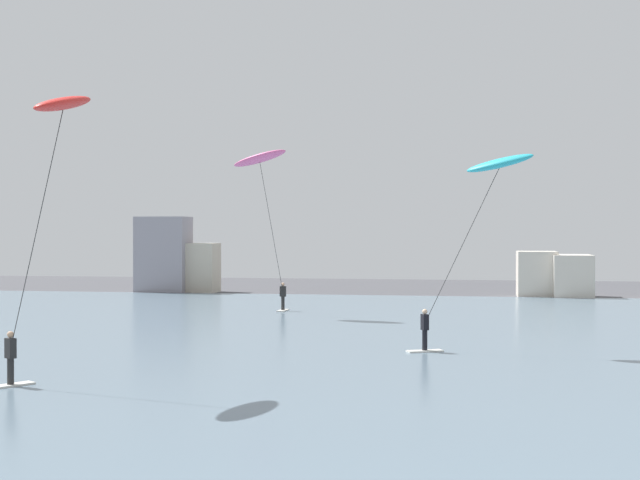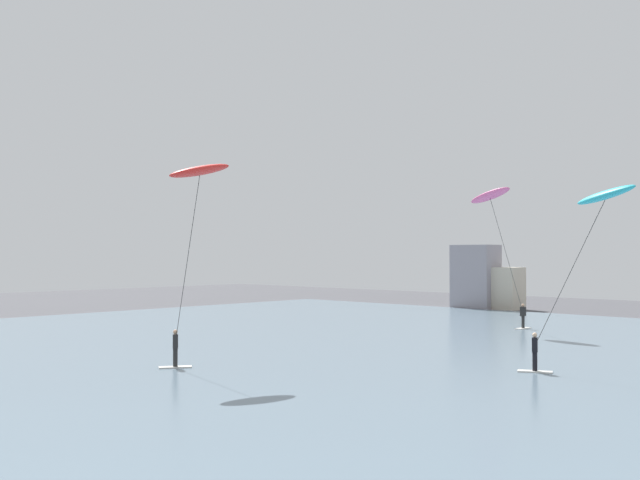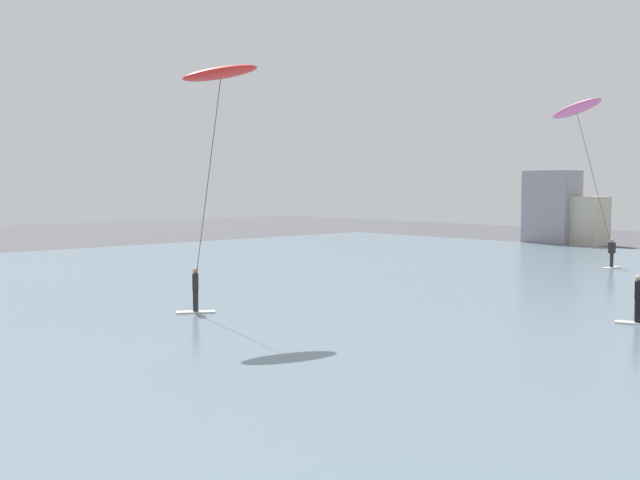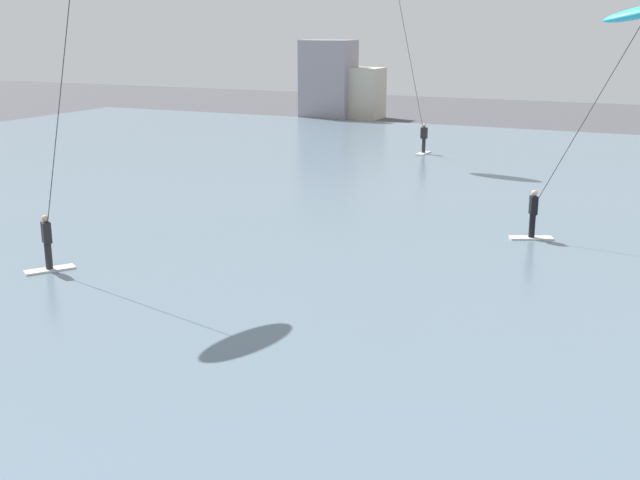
{
  "view_description": "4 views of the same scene",
  "coord_description": "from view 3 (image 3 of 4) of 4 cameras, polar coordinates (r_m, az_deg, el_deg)",
  "views": [
    {
      "loc": [
        1.33,
        -5.94,
        4.73
      ],
      "look_at": [
        -1.9,
        13.4,
        4.54
      ],
      "focal_mm": 48.88,
      "sensor_mm": 36.0,
      "label": 1
    },
    {
      "loc": [
        14.24,
        -0.67,
        5.01
      ],
      "look_at": [
        1.01,
        13.36,
        5.38
      ],
      "focal_mm": 41.18,
      "sensor_mm": 36.0,
      "label": 2
    },
    {
      "loc": [
        11.43,
        2.57,
        4.72
      ],
      "look_at": [
        -3.06,
        15.94,
        3.32
      ],
      "focal_mm": 43.63,
      "sensor_mm": 36.0,
      "label": 3
    },
    {
      "loc": [
        4.4,
        1.43,
        6.95
      ],
      "look_at": [
        -3.38,
        17.96,
        2.05
      ],
      "focal_mm": 45.08,
      "sensor_mm": 36.0,
      "label": 4
    }
  ],
  "objects": [
    {
      "name": "kitesurfer_red",
      "position": [
        27.08,
        -7.49,
        10.29
      ],
      "size": [
        2.86,
        3.09,
        8.98
      ],
      "color": "silver",
      "rests_on": "water_bay"
    },
    {
      "name": "kitesurfer_pink",
      "position": [
        43.95,
        18.54,
        8.1
      ],
      "size": [
        3.32,
        4.53,
        9.29
      ],
      "color": "silver",
      "rests_on": "water_bay"
    }
  ]
}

